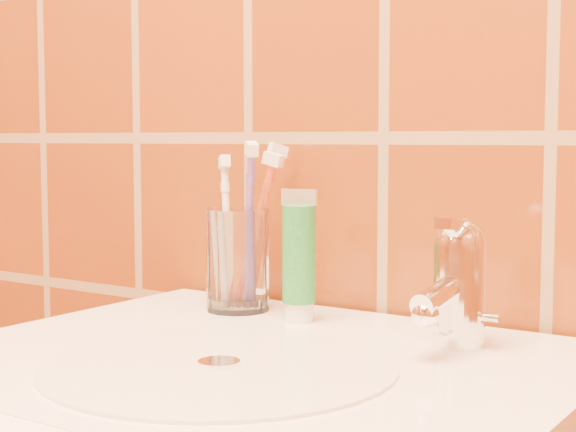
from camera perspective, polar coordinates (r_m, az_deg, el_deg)
The scene contains 7 objects.
glass_tumbler at distance 0.98m, azimuth -3.29°, elevation -2.85°, with size 0.07×0.07×0.11m, color white.
toothpaste_tube at distance 0.92m, azimuth 0.73°, elevation -2.86°, with size 0.04×0.04×0.14m.
faucet at distance 0.82m, azimuth 10.89°, elevation -3.98°, with size 0.05×0.11×0.12m.
toothbrush_0 at distance 1.00m, azimuth -2.08°, elevation -0.69°, with size 0.05×0.07×0.19m, color #B33026, non-canonical shape.
toothbrush_1 at distance 0.99m, azimuth -3.98°, elevation -1.10°, with size 0.05×0.05×0.18m, color white, non-canonical shape.
toothbrush_2 at distance 0.97m, azimuth -1.99°, elevation -1.10°, with size 0.06×0.03×0.18m, color #D55925, non-canonical shape.
toothbrush_3 at distance 0.96m, azimuth -2.55°, elevation -0.84°, with size 0.05×0.05×0.19m, color #764AA0, non-canonical shape.
Camera 1 is at (0.45, 0.34, 1.04)m, focal length 55.00 mm.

